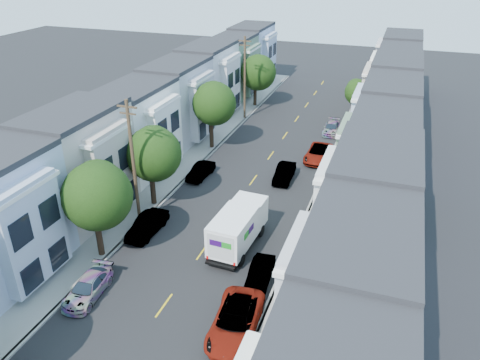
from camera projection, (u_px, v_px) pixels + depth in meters
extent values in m
plane|color=black|center=(203.00, 251.00, 33.85)|extent=(160.00, 160.00, 0.00)
cube|color=black|center=(262.00, 167.00, 46.45)|extent=(12.00, 70.00, 0.02)
cube|color=gray|center=(206.00, 158.00, 48.20)|extent=(0.30, 70.00, 0.15)
cube|color=gray|center=(323.00, 176.00, 44.65)|extent=(0.30, 70.00, 0.15)
cube|color=gray|center=(195.00, 157.00, 48.58)|extent=(2.60, 70.00, 0.15)
cube|color=gray|center=(337.00, 178.00, 44.27)|extent=(2.60, 70.00, 0.15)
cube|color=gold|center=(262.00, 167.00, 46.46)|extent=(0.12, 70.00, 0.01)
cube|color=slate|center=(162.00, 152.00, 49.73)|extent=(5.00, 70.00, 8.50)
cube|color=slate|center=(378.00, 184.00, 43.18)|extent=(5.00, 70.00, 8.50)
cylinder|color=black|center=(99.00, 236.00, 32.68)|extent=(0.44, 0.44, 3.27)
sphere|color=#2C5715|center=(96.00, 196.00, 31.10)|extent=(4.70, 4.70, 4.70)
cylinder|color=black|center=(153.00, 188.00, 39.18)|extent=(0.44, 0.44, 3.18)
sphere|color=#2C5715|center=(153.00, 154.00, 37.65)|extent=(4.51, 4.51, 4.51)
cylinder|color=black|center=(211.00, 133.00, 50.00)|extent=(0.44, 0.44, 3.45)
sphere|color=#2C5715|center=(213.00, 104.00, 48.39)|extent=(4.58, 4.58, 4.58)
cylinder|color=black|center=(255.00, 95.00, 63.10)|extent=(0.44, 0.44, 2.97)
sphere|color=#2C5715|center=(258.00, 73.00, 61.58)|extent=(4.70, 4.70, 4.70)
cylinder|color=black|center=(352.00, 112.00, 57.41)|extent=(0.44, 0.44, 2.77)
sphere|color=#2C5715|center=(357.00, 92.00, 56.20)|extent=(3.10, 3.10, 3.10)
cylinder|color=#42301E|center=(134.00, 166.00, 35.10)|extent=(0.26, 0.26, 10.00)
cube|color=#42301E|center=(127.00, 107.00, 33.01)|extent=(1.60, 0.12, 0.12)
cylinder|color=#42301E|center=(245.00, 80.00, 56.96)|extent=(0.26, 0.26, 10.00)
cube|color=#42301E|center=(245.00, 41.00, 54.87)|extent=(1.60, 0.12, 0.12)
cube|color=white|center=(234.00, 231.00, 32.84)|extent=(2.38, 4.26, 2.33)
cube|color=white|center=(248.00, 211.00, 35.50)|extent=(2.38, 1.98, 2.14)
cube|color=black|center=(238.00, 240.00, 34.17)|extent=(2.19, 6.12, 0.24)
cube|color=#2D0A51|center=(218.00, 244.00, 31.02)|extent=(0.89, 0.04, 0.44)
cube|color=#198C1E|center=(229.00, 246.00, 30.79)|extent=(0.69, 0.04, 0.44)
cylinder|color=black|center=(214.00, 254.00, 32.81)|extent=(0.28, 0.89, 0.89)
cylinder|color=black|center=(243.00, 260.00, 32.18)|extent=(0.28, 0.89, 0.89)
cylinder|color=black|center=(233.00, 225.00, 36.17)|extent=(0.28, 0.89, 0.89)
cylinder|color=black|center=(260.00, 230.00, 35.54)|extent=(0.28, 0.89, 0.89)
imported|color=black|center=(284.00, 173.00, 43.70)|extent=(1.64, 4.23, 1.39)
imported|color=black|center=(88.00, 288.00, 29.34)|extent=(2.12, 4.30, 1.25)
imported|color=#AFAFAF|center=(147.00, 225.00, 35.63)|extent=(1.59, 4.32, 1.43)
imported|color=#511F13|center=(201.00, 171.00, 44.21)|extent=(1.58, 3.89, 1.27)
imported|color=#383B3F|center=(236.00, 322.00, 26.53)|extent=(3.04, 5.71, 1.53)
imported|color=white|center=(260.00, 274.00, 30.57)|extent=(1.61, 3.87, 1.26)
imported|color=black|center=(319.00, 154.00, 47.68)|extent=(2.49, 5.19, 1.43)
imported|color=black|center=(332.00, 128.00, 54.51)|extent=(1.76, 4.07, 1.21)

